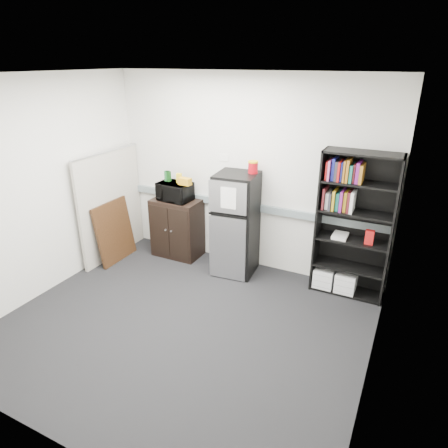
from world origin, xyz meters
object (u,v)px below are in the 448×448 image
object	(u,v)px
bookshelf	(353,223)
refrigerator	(236,225)
cubicle_partition	(111,205)
cabinet	(177,228)
microwave	(175,192)

from	to	relation	value
bookshelf	refrigerator	distance (m)	1.54
bookshelf	cubicle_partition	xyz separation A→B (m)	(-3.41, -0.49, -0.16)
cabinet	cubicle_partition	bearing A→B (deg)	-154.36
refrigerator	cubicle_partition	bearing A→B (deg)	-175.26
cubicle_partition	microwave	size ratio (longest dim) A/B	3.35
cubicle_partition	cabinet	distance (m)	1.04
bookshelf	cabinet	bearing A→B (deg)	-178.51
cubicle_partition	cabinet	xyz separation A→B (m)	(0.88, 0.42, -0.36)
cabinet	microwave	size ratio (longest dim) A/B	1.85
cabinet	refrigerator	bearing A→B (deg)	-4.48
microwave	cubicle_partition	bearing A→B (deg)	-153.31
cubicle_partition	cabinet	bearing A→B (deg)	25.64
bookshelf	cubicle_partition	distance (m)	3.45
cabinet	microwave	xyz separation A→B (m)	(-0.00, -0.02, 0.58)
cubicle_partition	microwave	world-z (taller)	cubicle_partition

